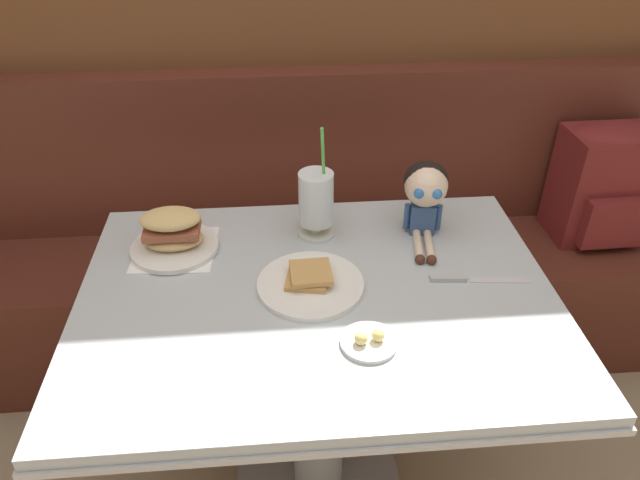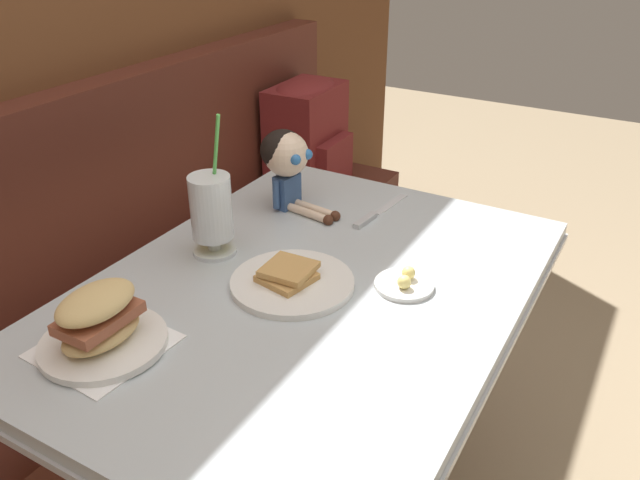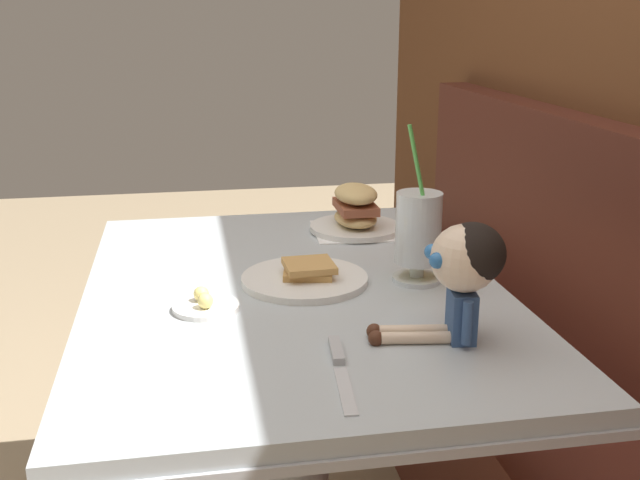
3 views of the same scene
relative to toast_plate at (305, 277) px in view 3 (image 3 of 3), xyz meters
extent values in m
cube|color=#B2BCC1|center=(0.01, -0.03, -0.03)|extent=(1.10, 0.80, 0.03)
cube|color=#B7BABF|center=(0.01, -0.03, -0.05)|extent=(1.11, 0.81, 0.02)
cylinder|color=#A5A8AD|center=(0.01, -0.03, -0.38)|extent=(0.14, 0.14, 0.65)
cylinder|color=white|center=(0.00, 0.00, 0.00)|extent=(0.25, 0.25, 0.01)
cube|color=tan|center=(-0.01, 0.01, 0.01)|extent=(0.11, 0.11, 0.01)
cube|color=tan|center=(0.00, 0.01, 0.02)|extent=(0.10, 0.10, 0.01)
cylinder|color=silver|center=(0.03, 0.22, -0.01)|extent=(0.10, 0.10, 0.01)
cylinder|color=silver|center=(0.03, 0.22, 0.01)|extent=(0.03, 0.03, 0.03)
cylinder|color=silver|center=(0.03, 0.22, 0.10)|extent=(0.09, 0.09, 0.14)
cylinder|color=#E0DB6B|center=(0.03, 0.22, 0.09)|extent=(0.08, 0.08, 0.12)
cylinder|color=#51B74C|center=(0.05, 0.21, 0.19)|extent=(0.02, 0.06, 0.22)
cube|color=white|center=(-0.33, 0.18, -0.01)|extent=(0.21, 0.21, 0.00)
cylinder|color=white|center=(-0.33, 0.18, 0.00)|extent=(0.22, 0.22, 0.01)
ellipsoid|color=tan|center=(-0.33, 0.18, 0.02)|extent=(0.15, 0.10, 0.04)
cube|color=#995138|center=(-0.33, 0.18, 0.05)|extent=(0.14, 0.09, 0.02)
ellipsoid|color=tan|center=(-0.33, 0.18, 0.08)|extent=(0.15, 0.10, 0.04)
cylinder|color=white|center=(0.11, -0.20, -0.01)|extent=(0.12, 0.12, 0.01)
sphere|color=#F4E07A|center=(0.09, -0.20, 0.01)|extent=(0.03, 0.03, 0.03)
sphere|color=#F4E07A|center=(0.13, -0.20, 0.01)|extent=(0.03, 0.03, 0.03)
cube|color=silver|center=(0.45, -0.02, -0.01)|extent=(0.14, 0.03, 0.00)
cube|color=#B2B5BA|center=(0.33, 0.00, -0.01)|extent=(0.09, 0.03, 0.01)
cube|color=#385689|center=(0.31, 0.21, 0.03)|extent=(0.07, 0.05, 0.08)
sphere|color=beige|center=(0.31, 0.21, 0.13)|extent=(0.11, 0.11, 0.11)
ellipsoid|color=black|center=(0.31, 0.22, 0.14)|extent=(0.13, 0.12, 0.10)
sphere|color=#2D6BB2|center=(0.28, 0.16, 0.13)|extent=(0.03, 0.03, 0.03)
sphere|color=#2D6BB2|center=(0.32, 0.16, 0.13)|extent=(0.03, 0.03, 0.03)
cylinder|color=beige|center=(0.28, 0.13, 0.00)|extent=(0.04, 0.12, 0.02)
cylinder|color=beige|center=(0.31, 0.13, 0.00)|extent=(0.04, 0.12, 0.02)
sphere|color=#4C2819|center=(0.28, 0.07, 0.00)|extent=(0.03, 0.03, 0.03)
sphere|color=#4C2819|center=(0.30, 0.07, 0.00)|extent=(0.03, 0.03, 0.03)
cylinder|color=#385689|center=(0.27, 0.21, 0.04)|extent=(0.02, 0.02, 0.07)
cylinder|color=#385689|center=(0.35, 0.20, 0.04)|extent=(0.02, 0.02, 0.07)
camera|label=1|loc=(-0.07, -1.08, 0.86)|focal=33.28mm
camera|label=2|loc=(-0.92, -0.60, 0.69)|focal=36.14mm
camera|label=3|loc=(1.38, -0.22, 0.51)|focal=42.40mm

